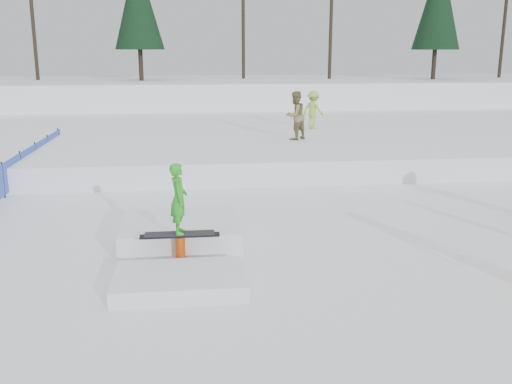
{
  "coord_description": "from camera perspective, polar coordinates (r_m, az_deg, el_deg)",
  "views": [
    {
      "loc": [
        -1.0,
        -10.63,
        4.22
      ],
      "look_at": [
        0.5,
        2.0,
        1.1
      ],
      "focal_mm": 40.0,
      "sensor_mm": 36.0,
      "label": 1
    }
  ],
  "objects": [
    {
      "name": "snow_berm",
      "position": [
        40.75,
        -5.44,
        9.49
      ],
      "size": [
        60.0,
        14.0,
        2.4
      ],
      "primitive_type": "cube",
      "color": "white",
      "rests_on": "ground"
    },
    {
      "name": "jib_rail_feature",
      "position": [
        12.27,
        -7.54,
        -4.96
      ],
      "size": [
        2.6,
        4.4,
        2.11
      ],
      "color": "white",
      "rests_on": "ground"
    },
    {
      "name": "snow_midrise",
      "position": [
        26.92,
        -4.61,
        5.59
      ],
      "size": [
        50.0,
        18.0,
        0.8
      ],
      "primitive_type": "cube",
      "color": "white",
      "rests_on": "ground"
    },
    {
      "name": "safety_fence",
      "position": [
        18.45,
        -23.97,
        1.11
      ],
      "size": [
        0.05,
        16.0,
        1.1
      ],
      "color": "blue",
      "rests_on": "ground"
    },
    {
      "name": "treeline",
      "position": [
        39.69,
        3.85,
        18.43
      ],
      "size": [
        40.24,
        4.22,
        10.5
      ],
      "color": "black",
      "rests_on": "snow_berm"
    },
    {
      "name": "walker_ygreen",
      "position": [
        26.45,
        5.74,
        8.17
      ],
      "size": [
        1.24,
        1.23,
        1.71
      ],
      "primitive_type": "imported",
      "rotation": [
        0.0,
        0.0,
        2.37
      ],
      "color": "#9AC83C",
      "rests_on": "snow_midrise"
    },
    {
      "name": "ground",
      "position": [
        11.48,
        -1.31,
        -7.79
      ],
      "size": [
        120.0,
        120.0,
        0.0
      ],
      "primitive_type": "plane",
      "color": "white"
    },
    {
      "name": "walker_olive",
      "position": [
        23.01,
        3.95,
        7.64
      ],
      "size": [
        1.19,
        1.15,
        1.93
      ],
      "primitive_type": "imported",
      "rotation": [
        0.0,
        0.0,
        3.78
      ],
      "color": "olive",
      "rests_on": "snow_midrise"
    }
  ]
}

